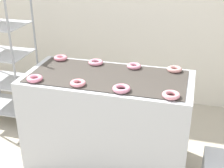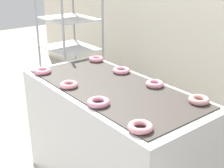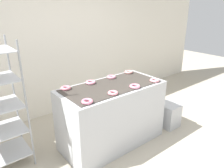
{
  "view_description": "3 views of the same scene",
  "coord_description": "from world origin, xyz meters",
  "px_view_note": "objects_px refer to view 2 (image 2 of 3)",
  "views": [
    {
      "loc": [
        0.72,
        -1.88,
        2.07
      ],
      "look_at": [
        0.0,
        0.77,
        0.8
      ],
      "focal_mm": 50.0,
      "sensor_mm": 36.0,
      "label": 1
    },
    {
      "loc": [
        1.68,
        -0.71,
        1.82
      ],
      "look_at": [
        0.0,
        0.62,
        0.97
      ],
      "focal_mm": 50.0,
      "sensor_mm": 36.0,
      "label": 2
    },
    {
      "loc": [
        -1.82,
        -1.65,
        2.06
      ],
      "look_at": [
        0.0,
        0.62,
        0.97
      ],
      "focal_mm": 35.0,
      "sensor_mm": 36.0,
      "label": 3
    }
  ],
  "objects_px": {
    "donut_near_midright": "(98,102)",
    "donut_far_midleft": "(121,70)",
    "baking_rack_cart": "(70,48)",
    "donut_far_midright": "(155,84)",
    "donut_near_midleft": "(69,85)",
    "donut_far_right": "(199,100)",
    "donut_far_left": "(96,59)",
    "fryer_machine": "(112,141)",
    "donut_near_left": "(43,71)",
    "donut_near_right": "(140,127)"
  },
  "relations": [
    {
      "from": "donut_near_midleft",
      "to": "donut_far_right",
      "type": "xyz_separation_m",
      "value": [
        0.77,
        0.53,
        0.0
      ]
    },
    {
      "from": "fryer_machine",
      "to": "donut_far_midleft",
      "type": "bearing_deg",
      "value": 127.66
    },
    {
      "from": "donut_near_midright",
      "to": "donut_far_midright",
      "type": "bearing_deg",
      "value": 90.18
    },
    {
      "from": "donut_near_right",
      "to": "donut_far_left",
      "type": "distance_m",
      "value": 1.3
    },
    {
      "from": "fryer_machine",
      "to": "donut_near_midright",
      "type": "xyz_separation_m",
      "value": [
        0.19,
        -0.26,
        0.49
      ]
    },
    {
      "from": "baking_rack_cart",
      "to": "donut_near_left",
      "type": "xyz_separation_m",
      "value": [
        0.85,
        -0.77,
        0.11
      ]
    },
    {
      "from": "baking_rack_cart",
      "to": "donut_near_right",
      "type": "bearing_deg",
      "value": -20.94
    },
    {
      "from": "donut_near_left",
      "to": "donut_near_midright",
      "type": "height_order",
      "value": "same"
    },
    {
      "from": "donut_near_midleft",
      "to": "donut_far_midright",
      "type": "xyz_separation_m",
      "value": [
        0.38,
        0.51,
        0.0
      ]
    },
    {
      "from": "donut_far_midright",
      "to": "donut_far_right",
      "type": "height_order",
      "value": "same"
    },
    {
      "from": "donut_near_midright",
      "to": "donut_near_right",
      "type": "distance_m",
      "value": 0.4
    },
    {
      "from": "baking_rack_cart",
      "to": "donut_far_midright",
      "type": "xyz_separation_m",
      "value": [
        1.63,
        -0.25,
        0.11
      ]
    },
    {
      "from": "donut_near_midleft",
      "to": "donut_far_midright",
      "type": "height_order",
      "value": "donut_far_midright"
    },
    {
      "from": "donut_near_left",
      "to": "donut_far_midleft",
      "type": "height_order",
      "value": "donut_near_left"
    },
    {
      "from": "fryer_machine",
      "to": "donut_far_midright",
      "type": "height_order",
      "value": "donut_far_midright"
    },
    {
      "from": "donut_near_right",
      "to": "donut_far_midleft",
      "type": "xyz_separation_m",
      "value": [
        -0.79,
        0.53,
        0.0
      ]
    },
    {
      "from": "fryer_machine",
      "to": "donut_far_left",
      "type": "distance_m",
      "value": 0.81
    },
    {
      "from": "donut_far_left",
      "to": "donut_far_right",
      "type": "height_order",
      "value": "same"
    },
    {
      "from": "fryer_machine",
      "to": "donut_far_right",
      "type": "xyz_separation_m",
      "value": [
        0.58,
        0.27,
        0.49
      ]
    },
    {
      "from": "donut_far_left",
      "to": "donut_far_midleft",
      "type": "xyz_separation_m",
      "value": [
        0.39,
        -0.02,
        -0.0
      ]
    },
    {
      "from": "donut_near_midright",
      "to": "donut_far_left",
      "type": "height_order",
      "value": "donut_far_left"
    },
    {
      "from": "donut_far_midleft",
      "to": "donut_far_right",
      "type": "relative_size",
      "value": 1.05
    },
    {
      "from": "baking_rack_cart",
      "to": "donut_near_midleft",
      "type": "distance_m",
      "value": 1.47
    },
    {
      "from": "fryer_machine",
      "to": "donut_far_midright",
      "type": "relative_size",
      "value": 11.35
    },
    {
      "from": "baking_rack_cart",
      "to": "donut_far_left",
      "type": "distance_m",
      "value": 0.89
    },
    {
      "from": "donut_far_right",
      "to": "donut_far_left",
      "type": "bearing_deg",
      "value": 179.86
    },
    {
      "from": "donut_near_midright",
      "to": "donut_far_midleft",
      "type": "relative_size",
      "value": 1.03
    },
    {
      "from": "baking_rack_cart",
      "to": "donut_near_midright",
      "type": "bearing_deg",
      "value": -25.29
    },
    {
      "from": "donut_near_midleft",
      "to": "donut_far_midright",
      "type": "distance_m",
      "value": 0.64
    },
    {
      "from": "donut_near_midright",
      "to": "donut_far_left",
      "type": "relative_size",
      "value": 1.09
    },
    {
      "from": "donut_near_midleft",
      "to": "donut_far_left",
      "type": "distance_m",
      "value": 0.66
    },
    {
      "from": "baking_rack_cart",
      "to": "donut_far_midleft",
      "type": "xyz_separation_m",
      "value": [
        1.24,
        -0.25,
        0.11
      ]
    },
    {
      "from": "donut_near_left",
      "to": "donut_far_midright",
      "type": "bearing_deg",
      "value": 33.67
    },
    {
      "from": "donut_far_right",
      "to": "donut_near_midright",
      "type": "bearing_deg",
      "value": -125.42
    },
    {
      "from": "donut_near_midright",
      "to": "donut_far_left",
      "type": "bearing_deg",
      "value": 145.16
    },
    {
      "from": "donut_far_left",
      "to": "donut_far_midright",
      "type": "bearing_deg",
      "value": -1.68
    },
    {
      "from": "donut_near_midright",
      "to": "donut_far_right",
      "type": "relative_size",
      "value": 1.08
    },
    {
      "from": "donut_near_midleft",
      "to": "donut_far_midleft",
      "type": "xyz_separation_m",
      "value": [
        -0.01,
        0.51,
        0.0
      ]
    },
    {
      "from": "donut_near_left",
      "to": "donut_far_midleft",
      "type": "distance_m",
      "value": 0.65
    },
    {
      "from": "donut_far_right",
      "to": "donut_near_right",
      "type": "bearing_deg",
      "value": -87.86
    },
    {
      "from": "donut_near_midleft",
      "to": "donut_far_right",
      "type": "bearing_deg",
      "value": 34.59
    },
    {
      "from": "donut_near_right",
      "to": "donut_far_right",
      "type": "height_order",
      "value": "donut_far_right"
    },
    {
      "from": "donut_near_left",
      "to": "donut_near_midleft",
      "type": "distance_m",
      "value": 0.4
    },
    {
      "from": "donut_near_left",
      "to": "donut_near_right",
      "type": "xyz_separation_m",
      "value": [
        1.19,
        -0.01,
        -0.0
      ]
    },
    {
      "from": "donut_near_midleft",
      "to": "donut_near_midright",
      "type": "xyz_separation_m",
      "value": [
        0.38,
        -0.01,
        0.0
      ]
    },
    {
      "from": "donut_far_midleft",
      "to": "donut_far_left",
      "type": "bearing_deg",
      "value": 176.8
    },
    {
      "from": "donut_near_left",
      "to": "donut_far_midright",
      "type": "relative_size",
      "value": 1.02
    },
    {
      "from": "donut_near_midright",
      "to": "donut_far_midleft",
      "type": "bearing_deg",
      "value": 126.87
    },
    {
      "from": "donut_far_midright",
      "to": "donut_far_right",
      "type": "relative_size",
      "value": 0.99
    },
    {
      "from": "donut_near_midright",
      "to": "donut_far_right",
      "type": "distance_m",
      "value": 0.66
    }
  ]
}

